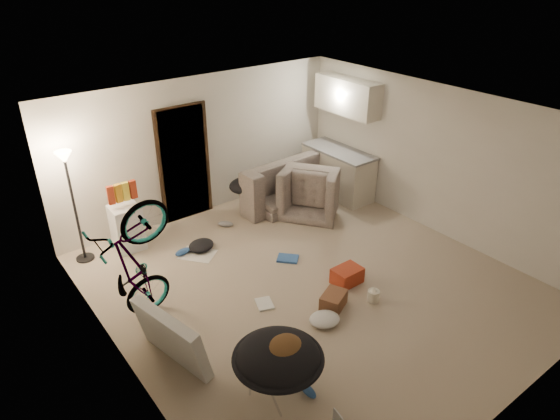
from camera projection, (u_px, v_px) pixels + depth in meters
floor at (309, 283)px, 7.33m from camera, size 5.50×6.00×0.02m
ceiling at (315, 117)px, 6.17m from camera, size 5.50×6.00×0.02m
wall_back at (202, 146)px, 8.87m from camera, size 5.50×0.02×2.50m
wall_front at (523, 325)px, 4.63m from camera, size 5.50×0.02×2.50m
wall_left at (113, 280)px, 5.26m from camera, size 0.02×6.00×2.50m
wall_right at (438, 161)px, 8.24m from camera, size 0.02×6.00×2.50m
doorway at (184, 164)px, 8.73m from camera, size 0.85×0.10×2.04m
door_trim at (184, 164)px, 8.71m from camera, size 0.97×0.04×2.10m
floor_lamp at (70, 184)px, 7.30m from camera, size 0.28×0.28×1.81m
kitchen_counter at (338, 173)px, 9.84m from camera, size 0.60×1.50×0.88m
counter_top at (339, 151)px, 9.63m from camera, size 0.64×1.54×0.04m
kitchen_uppers at (347, 96)px, 9.22m from camera, size 0.38×1.40×0.65m
sofa at (285, 183)px, 9.69m from camera, size 2.29×1.01×0.66m
armchair at (313, 193)px, 9.27m from camera, size 1.35×1.38×0.68m
bicycle at (138, 292)px, 6.35m from camera, size 1.85×0.88×1.05m
mini_fridge at (127, 227)px, 8.04m from camera, size 0.46×0.46×0.75m
snack_box_0 at (111, 195)px, 7.66m from camera, size 0.11×0.08×0.30m
snack_box_1 at (118, 193)px, 7.72m from camera, size 0.11×0.08×0.30m
snack_box_2 at (126, 191)px, 7.79m from camera, size 0.10×0.08×0.30m
snack_box_3 at (133, 189)px, 7.85m from camera, size 0.10×0.08×0.30m
saucer_chair at (278, 364)px, 5.32m from camera, size 0.99×0.99×0.70m
hoodie at (284, 350)px, 5.23m from camera, size 0.57×0.52×0.22m
sofa_drape at (244, 185)px, 9.08m from camera, size 0.61×0.52×0.28m
tv_box at (171, 338)px, 5.76m from camera, size 0.50×1.14×0.74m
drink_case_a at (333, 300)px, 6.79m from camera, size 0.46×0.41×0.22m
drink_case_b at (347, 276)px, 7.28m from camera, size 0.42×0.31×0.24m
juicer at (373, 295)px, 6.91m from camera, size 0.16×0.16×0.24m
newspaper at (197, 254)px, 8.01m from camera, size 0.66×0.68×0.01m
book_blue at (288, 258)px, 7.88m from camera, size 0.40×0.40×0.03m
book_white at (265, 304)px, 6.87m from camera, size 0.30×0.34×0.03m
shoe_0 at (183, 252)px, 7.99m from camera, size 0.29×0.15×0.10m
shoe_1 at (226, 224)px, 8.80m from camera, size 0.27×0.27×0.10m
shoe_2 at (308, 390)px, 5.48m from camera, size 0.11×0.26×0.09m
shoe_3 at (291, 346)px, 6.08m from camera, size 0.32×0.25×0.11m
clothes_lump_b at (201, 245)px, 8.13m from camera, size 0.56×0.53×0.13m
clothes_lump_c at (325, 319)px, 6.51m from camera, size 0.49×0.45×0.13m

